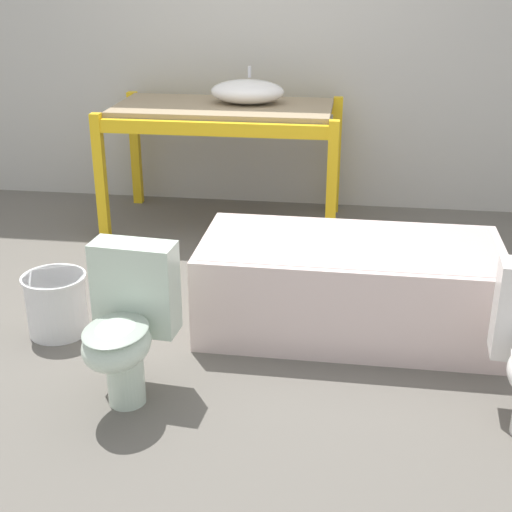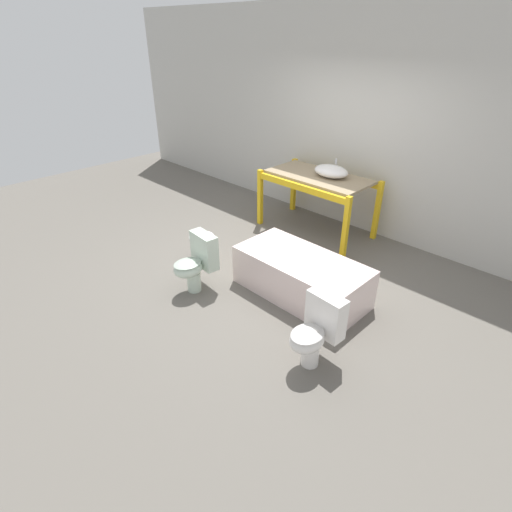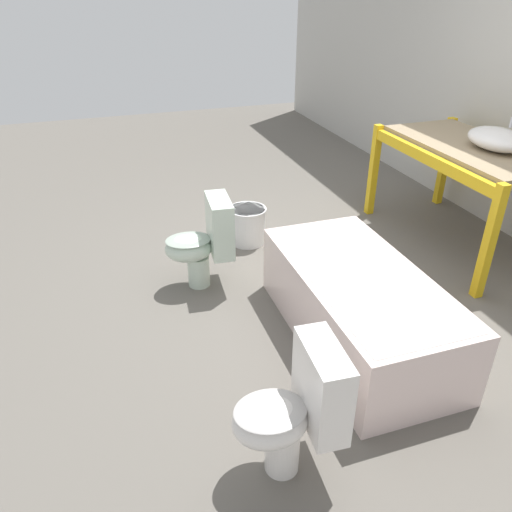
{
  "view_description": "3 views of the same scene",
  "coord_description": "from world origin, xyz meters",
  "px_view_note": "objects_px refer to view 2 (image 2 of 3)",
  "views": [
    {
      "loc": [
        0.75,
        -3.77,
        1.89
      ],
      "look_at": [
        0.33,
        -0.79,
        0.62
      ],
      "focal_mm": 50.0,
      "sensor_mm": 36.0,
      "label": 1
    },
    {
      "loc": [
        3.19,
        -3.49,
        2.81
      ],
      "look_at": [
        0.41,
        -0.67,
        0.55
      ],
      "focal_mm": 28.0,
      "sensor_mm": 36.0,
      "label": 2
    },
    {
      "loc": [
        3.09,
        -1.76,
        2.14
      ],
      "look_at": [
        0.41,
        -0.85,
        0.55
      ],
      "focal_mm": 35.0,
      "sensor_mm": 36.0,
      "label": 3
    }
  ],
  "objects_px": {
    "bathtub_main": "(301,274)",
    "sink_basin": "(331,171)",
    "toilet_near": "(196,261)",
    "bucket_white": "(202,246)",
    "toilet_far": "(316,330)"
  },
  "relations": [
    {
      "from": "bathtub_main",
      "to": "sink_basin",
      "type": "bearing_deg",
      "value": 116.61
    },
    {
      "from": "toilet_near",
      "to": "bucket_white",
      "type": "distance_m",
      "value": 0.81
    },
    {
      "from": "sink_basin",
      "to": "bucket_white",
      "type": "height_order",
      "value": "sink_basin"
    },
    {
      "from": "sink_basin",
      "to": "toilet_far",
      "type": "height_order",
      "value": "sink_basin"
    },
    {
      "from": "bucket_white",
      "to": "toilet_far",
      "type": "bearing_deg",
      "value": -12.63
    },
    {
      "from": "toilet_near",
      "to": "bucket_white",
      "type": "relative_size",
      "value": 2.09
    },
    {
      "from": "sink_basin",
      "to": "bathtub_main",
      "type": "bearing_deg",
      "value": -63.86
    },
    {
      "from": "bathtub_main",
      "to": "toilet_far",
      "type": "xyz_separation_m",
      "value": [
        0.8,
        -0.79,
        0.1
      ]
    },
    {
      "from": "sink_basin",
      "to": "toilet_far",
      "type": "xyz_separation_m",
      "value": [
        1.6,
        -2.4,
        -0.61
      ]
    },
    {
      "from": "toilet_near",
      "to": "toilet_far",
      "type": "distance_m",
      "value": 1.78
    },
    {
      "from": "bathtub_main",
      "to": "bucket_white",
      "type": "height_order",
      "value": "bathtub_main"
    },
    {
      "from": "toilet_near",
      "to": "bucket_white",
      "type": "xyz_separation_m",
      "value": [
        -0.57,
        0.53,
        -0.21
      ]
    },
    {
      "from": "bathtub_main",
      "to": "toilet_near",
      "type": "height_order",
      "value": "toilet_near"
    },
    {
      "from": "bathtub_main",
      "to": "toilet_near",
      "type": "xyz_separation_m",
      "value": [
        -0.98,
        -0.79,
        0.1
      ]
    },
    {
      "from": "sink_basin",
      "to": "toilet_near",
      "type": "relative_size",
      "value": 0.74
    }
  ]
}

